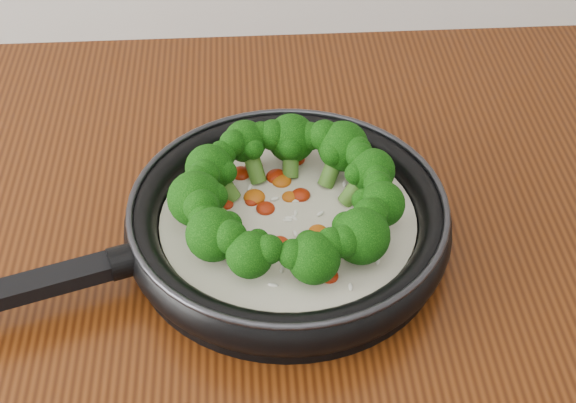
{
  "coord_description": "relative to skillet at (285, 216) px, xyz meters",
  "views": [
    {
      "loc": [
        0.03,
        0.58,
        1.44
      ],
      "look_at": [
        0.07,
        1.12,
        0.95
      ],
      "focal_mm": 51.95,
      "sensor_mm": 36.0,
      "label": 1
    }
  ],
  "objects": [
    {
      "name": "skillet",
      "position": [
        0.0,
        0.0,
        0.0
      ],
      "size": [
        0.48,
        0.37,
        0.09
      ],
      "color": "black",
      "rests_on": "counter"
    }
  ]
}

